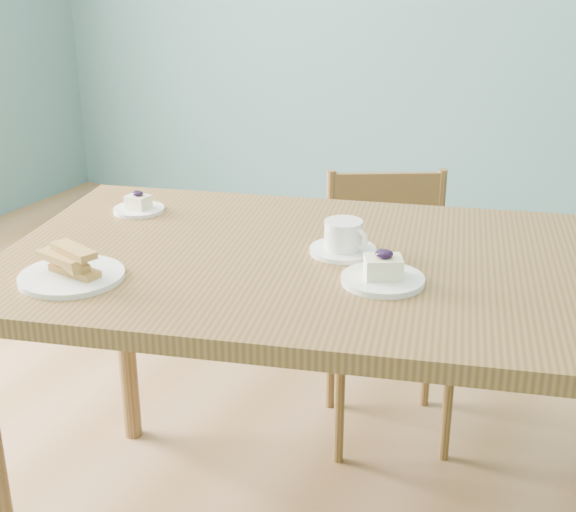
{
  "coord_description": "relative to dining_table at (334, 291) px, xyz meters",
  "views": [
    {
      "loc": [
        0.98,
        -1.47,
        1.51
      ],
      "look_at": [
        0.16,
        0.15,
        0.79
      ],
      "focal_mm": 50.0,
      "sensor_mm": 36.0,
      "label": 1
    }
  ],
  "objects": [
    {
      "name": "room",
      "position": [
        -0.31,
        -0.1,
        0.61
      ],
      "size": [
        5.01,
        5.01,
        2.71
      ],
      "color": "#946A45",
      "rests_on": "ground"
    },
    {
      "name": "coffee_cup",
      "position": [
        0.0,
        0.04,
        0.12
      ],
      "size": [
        0.16,
        0.16,
        0.08
      ],
      "rotation": [
        0.0,
        0.0,
        -0.28
      ],
      "color": "white",
      "rests_on": "dining_table"
    },
    {
      "name": "cheesecake_plate_near",
      "position": [
        0.15,
        -0.08,
        0.1
      ],
      "size": [
        0.18,
        0.18,
        0.08
      ],
      "rotation": [
        0.0,
        0.0,
        0.5
      ],
      "color": "white",
      "rests_on": "dining_table"
    },
    {
      "name": "cheesecake_plate_far",
      "position": [
        -0.61,
        0.07,
        0.1
      ],
      "size": [
        0.14,
        0.14,
        0.06
      ],
      "rotation": [
        0.0,
        0.0,
        -0.05
      ],
      "color": "white",
      "rests_on": "dining_table"
    },
    {
      "name": "dining_chair",
      "position": [
        -0.07,
        0.6,
        -0.31
      ],
      "size": [
        0.51,
        0.5,
        0.84
      ],
      "rotation": [
        0.0,
        0.0,
        0.5
      ],
      "color": "brown",
      "rests_on": "ground"
    },
    {
      "name": "biscotti_plate",
      "position": [
        -0.46,
        -0.36,
        0.1
      ],
      "size": [
        0.23,
        0.23,
        0.07
      ],
      "rotation": [
        0.0,
        0.0,
        -0.08
      ],
      "color": "white",
      "rests_on": "dining_table"
    },
    {
      "name": "dining_table",
      "position": [
        0.0,
        0.0,
        0.0
      ],
      "size": [
        1.72,
        1.25,
        0.83
      ],
      "rotation": [
        0.0,
        0.0,
        0.26
      ],
      "color": "brown",
      "rests_on": "ground"
    }
  ]
}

